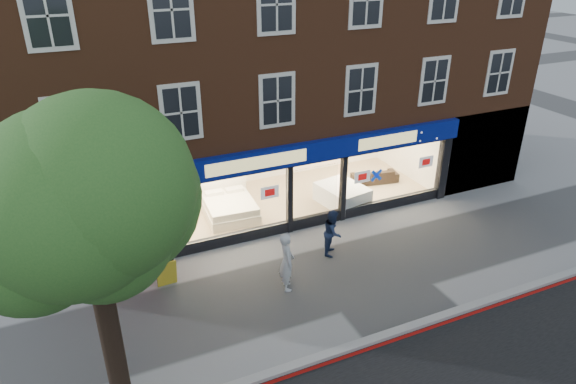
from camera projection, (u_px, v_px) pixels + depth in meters
ground at (360, 269)px, 16.02m from camera, size 120.00×120.00×0.00m
kerb_line at (422, 331)px, 13.48m from camera, size 60.00×0.10×0.01m
kerb_stone at (417, 324)px, 13.62m from camera, size 60.00×0.25×0.12m
showroom_floor at (291, 199)px, 20.30m from camera, size 11.00×4.50×0.10m
building at (272, 18)px, 18.76m from camera, size 19.00×8.26×10.30m
street_tree at (81, 205)px, 9.26m from camera, size 4.00×3.20×6.60m
display_bed at (229, 206)px, 18.87m from camera, size 1.96×2.32×1.25m
bedside_table at (182, 216)px, 18.32m from camera, size 0.52×0.52×0.55m
mattress_stack at (342, 195)px, 19.68m from camera, size 1.75×2.07×0.73m
sofa at (375, 176)px, 21.48m from camera, size 2.01×1.06×0.56m
a_board at (166, 272)px, 15.11m from camera, size 0.61×0.41×0.91m
pedestrian_grey at (287, 261)px, 14.78m from camera, size 0.58×0.75×1.83m
pedestrian_blue at (333, 232)px, 16.53m from camera, size 0.93×0.96×1.56m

